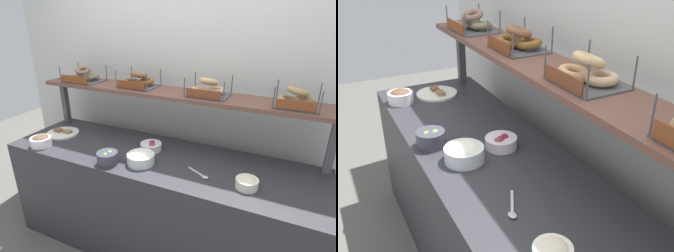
{
  "view_description": "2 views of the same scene",
  "coord_description": "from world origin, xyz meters",
  "views": [
    {
      "loc": [
        0.87,
        -1.62,
        1.83
      ],
      "look_at": [
        0.06,
        0.06,
        1.08
      ],
      "focal_mm": 29.65,
      "sensor_mm": 36.0,
      "label": 1
    },
    {
      "loc": [
        1.46,
        -0.71,
        1.83
      ],
      "look_at": [
        0.07,
        0.02,
        1.05
      ],
      "focal_mm": 41.17,
      "sensor_mm": 36.0,
      "label": 2
    }
  ],
  "objects": [
    {
      "name": "deli_counter",
      "position": [
        0.0,
        0.0,
        0.42
      ],
      "size": [
        2.38,
        0.7,
        0.85
      ],
      "primitive_type": "cube",
      "color": "#2D2D33",
      "rests_on": "ground_plane"
    },
    {
      "name": "bowl_chocolate_spread",
      "position": [
        -0.91,
        -0.25,
        0.89
      ],
      "size": [
        0.16,
        0.16,
        0.09
      ],
      "color": "white",
      "rests_on": "deli_counter"
    },
    {
      "name": "bagel_basket_poppy",
      "position": [
        -0.85,
        0.25,
        1.33
      ],
      "size": [
        0.33,
        0.24,
        0.14
      ],
      "color": "#4C4C51",
      "rests_on": "upper_shelf"
    },
    {
      "name": "serving_plate_white",
      "position": [
        -0.94,
        0.01,
        0.86
      ],
      "size": [
        0.28,
        0.28,
        0.04
      ],
      "color": "white",
      "rests_on": "deli_counter"
    },
    {
      "name": "bagel_basket_everything",
      "position": [
        0.88,
        0.27,
        1.33
      ],
      "size": [
        0.27,
        0.24,
        0.14
      ],
      "color": "#4C4C51",
      "rests_on": "upper_shelf"
    },
    {
      "name": "bagel_basket_plain",
      "position": [
        0.29,
        0.28,
        1.33
      ],
      "size": [
        0.3,
        0.25,
        0.14
      ],
      "color": "#4C4C51",
      "rests_on": "upper_shelf"
    },
    {
      "name": "serving_spoon_near_plate",
      "position": [
        0.39,
        -0.12,
        0.86
      ],
      "size": [
        0.17,
        0.1,
        0.01
      ],
      "color": "#B7B7BC",
      "rests_on": "deli_counter"
    },
    {
      "name": "back_wall",
      "position": [
        0.0,
        0.55,
        1.2
      ],
      "size": [
        3.58,
        0.06,
        2.4
      ],
      "primitive_type": "cube",
      "color": "silver",
      "rests_on": "ground_plane"
    },
    {
      "name": "shelf_riser_left",
      "position": [
        -1.13,
        0.27,
        1.05
      ],
      "size": [
        0.05,
        0.05,
        0.4
      ],
      "primitive_type": "cube",
      "color": "#4C4C51",
      "rests_on": "deli_counter"
    },
    {
      "name": "shelf_riser_right",
      "position": [
        1.13,
        0.27,
        1.05
      ],
      "size": [
        0.05,
        0.05,
        0.4
      ],
      "primitive_type": "cube",
      "color": "#4C4C51",
      "rests_on": "deli_counter"
    },
    {
      "name": "bowl_veggie_mix",
      "position": [
        -0.26,
        -0.25,
        0.89
      ],
      "size": [
        0.15,
        0.15,
        0.09
      ],
      "color": "#3B3B46",
      "rests_on": "deli_counter"
    },
    {
      "name": "bowl_cream_cheese",
      "position": [
        -0.05,
        -0.15,
        0.9
      ],
      "size": [
        0.19,
        0.19,
        0.09
      ],
      "color": "silver",
      "rests_on": "deli_counter"
    },
    {
      "name": "ground_plane",
      "position": [
        0.0,
        0.0,
        0.0
      ],
      "size": [
        8.0,
        8.0,
        0.0
      ],
      "primitive_type": "plane",
      "color": "#595651"
    },
    {
      "name": "upper_shelf",
      "position": [
        0.0,
        0.27,
        1.26
      ],
      "size": [
        2.34,
        0.32,
        0.03
      ],
      "primitive_type": "cube",
      "color": "brown",
      "rests_on": "shelf_riser_left"
    },
    {
      "name": "bowl_beet_salad",
      "position": [
        -0.08,
        0.07,
        0.88
      ],
      "size": [
        0.16,
        0.16,
        0.07
      ],
      "color": "white",
      "rests_on": "deli_counter"
    },
    {
      "name": "bagel_basket_cinnamon_raisin",
      "position": [
        -0.31,
        0.29,
        1.33
      ],
      "size": [
        0.29,
        0.26,
        0.14
      ],
      "color": "#4C4C51",
      "rests_on": "upper_shelf"
    },
    {
      "name": "bowl_potato_salad",
      "position": [
        0.69,
        -0.13,
        0.89
      ],
      "size": [
        0.14,
        0.14,
        0.07
      ],
      "color": "white",
      "rests_on": "deli_counter"
    }
  ]
}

